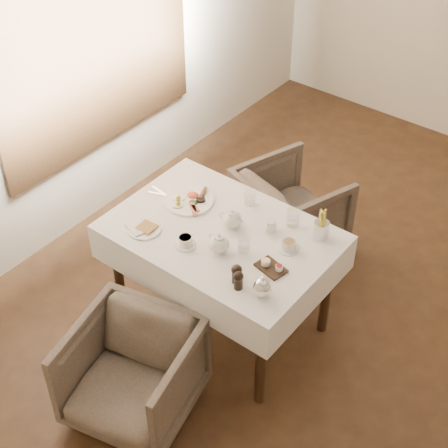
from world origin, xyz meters
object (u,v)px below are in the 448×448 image
at_px(table, 221,247).
at_px(armchair_far, 291,208).
at_px(teapot_centre, 232,218).
at_px(breakfast_plate, 190,200).
at_px(armchair_near, 133,374).

height_order(table, armchair_far, table).
relative_size(armchair_far, teapot_centre, 4.27).
xyz_separation_m(armchair_far, breakfast_plate, (-0.22, -0.81, 0.47)).
bearing_deg(armchair_near, breakfast_plate, 97.33).
xyz_separation_m(armchair_near, breakfast_plate, (-0.34, 0.91, 0.47)).
distance_m(armchair_near, armchair_far, 1.73).
distance_m(table, armchair_far, 0.98).
height_order(armchair_far, breakfast_plate, breakfast_plate).
distance_m(table, teapot_centre, 0.19).
bearing_deg(teapot_centre, table, -121.35).
xyz_separation_m(armchair_far, teapot_centre, (0.12, -0.84, 0.52)).
xyz_separation_m(table, teapot_centre, (0.02, 0.07, 0.18)).
relative_size(armchair_near, armchair_far, 1.00).
xyz_separation_m(armchair_near, teapot_centre, (0.00, 0.88, 0.52)).
bearing_deg(breakfast_plate, teapot_centre, -1.14).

